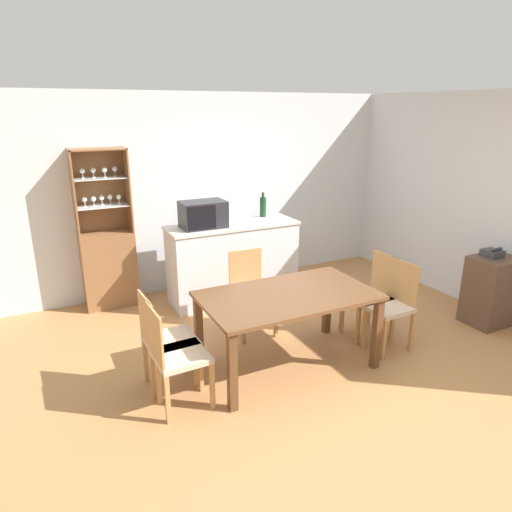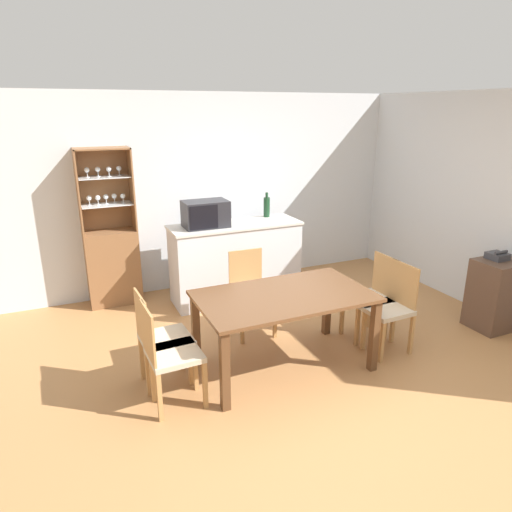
{
  "view_description": "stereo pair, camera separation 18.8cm",
  "coord_description": "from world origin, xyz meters",
  "px_view_note": "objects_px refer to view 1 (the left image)",
  "views": [
    {
      "loc": [
        -2.18,
        -3.09,
        2.35
      ],
      "look_at": [
        -0.13,
        1.08,
        0.84
      ],
      "focal_mm": 32.0,
      "sensor_mm": 36.0,
      "label": 1
    },
    {
      "loc": [
        -2.01,
        -3.17,
        2.35
      ],
      "look_at": [
        -0.13,
        1.08,
        0.84
      ],
      "focal_mm": 32.0,
      "sensor_mm": 36.0,
      "label": 2
    }
  ],
  "objects_px": {
    "display_cabinet": "(108,258)",
    "dining_chair_side_left_far": "(166,341)",
    "dining_chair_side_right_far": "(372,295)",
    "wine_bottle": "(263,207)",
    "side_cabinet": "(491,291)",
    "dining_chair_side_left_near": "(175,356)",
    "dining_chair_head_far": "(251,292)",
    "telephone": "(492,253)",
    "dining_table": "(288,304)",
    "dining_chair_side_right_near": "(390,305)",
    "microwave": "(203,214)"
  },
  "relations": [
    {
      "from": "wine_bottle",
      "to": "dining_chair_side_left_near",
      "type": "bearing_deg",
      "value": -131.84
    },
    {
      "from": "microwave",
      "to": "wine_bottle",
      "type": "relative_size",
      "value": 1.64
    },
    {
      "from": "dining_chair_side_left_far",
      "to": "wine_bottle",
      "type": "xyz_separation_m",
      "value": [
        1.83,
        1.76,
        0.66
      ]
    },
    {
      "from": "dining_chair_head_far",
      "to": "dining_chair_side_left_near",
      "type": "bearing_deg",
      "value": 41.49
    },
    {
      "from": "dining_chair_side_left_far",
      "to": "telephone",
      "type": "distance_m",
      "value": 3.66
    },
    {
      "from": "wine_bottle",
      "to": "side_cabinet",
      "type": "relative_size",
      "value": 0.41
    },
    {
      "from": "display_cabinet",
      "to": "side_cabinet",
      "type": "distance_m",
      "value": 4.49
    },
    {
      "from": "dining_chair_side_right_far",
      "to": "dining_chair_side_left_far",
      "type": "bearing_deg",
      "value": 89.04
    },
    {
      "from": "dining_chair_side_left_far",
      "to": "microwave",
      "type": "bearing_deg",
      "value": 146.24
    },
    {
      "from": "dining_chair_side_right_far",
      "to": "microwave",
      "type": "bearing_deg",
      "value": 38.41
    },
    {
      "from": "dining_chair_side_right_far",
      "to": "wine_bottle",
      "type": "xyz_separation_m",
      "value": [
        -0.4,
        1.76,
        0.66
      ]
    },
    {
      "from": "dining_chair_side_right_near",
      "to": "dining_chair_side_right_far",
      "type": "relative_size",
      "value": 1.0
    },
    {
      "from": "display_cabinet",
      "to": "dining_chair_side_left_near",
      "type": "relative_size",
      "value": 2.14
    },
    {
      "from": "dining_chair_side_left_near",
      "to": "dining_chair_side_right_far",
      "type": "relative_size",
      "value": 1.0
    },
    {
      "from": "dining_table",
      "to": "dining_chair_side_left_far",
      "type": "xyz_separation_m",
      "value": [
        -1.11,
        0.14,
        -0.18
      ]
    },
    {
      "from": "microwave",
      "to": "wine_bottle",
      "type": "xyz_separation_m",
      "value": [
        0.89,
        0.19,
        -0.02
      ]
    },
    {
      "from": "dining_table",
      "to": "dining_chair_head_far",
      "type": "bearing_deg",
      "value": 89.89
    },
    {
      "from": "display_cabinet",
      "to": "dining_chair_head_far",
      "type": "distance_m",
      "value": 1.9
    },
    {
      "from": "dining_chair_side_left_far",
      "to": "dining_chair_side_left_near",
      "type": "relative_size",
      "value": 1.0
    },
    {
      "from": "display_cabinet",
      "to": "dining_chair_side_left_far",
      "type": "height_order",
      "value": "display_cabinet"
    },
    {
      "from": "dining_table",
      "to": "telephone",
      "type": "xyz_separation_m",
      "value": [
        2.52,
        -0.16,
        0.18
      ]
    },
    {
      "from": "display_cabinet",
      "to": "microwave",
      "type": "relative_size",
      "value": 3.64
    },
    {
      "from": "telephone",
      "to": "dining_chair_side_left_far",
      "type": "bearing_deg",
      "value": 175.33
    },
    {
      "from": "dining_table",
      "to": "dining_chair_head_far",
      "type": "distance_m",
      "value": 0.8
    },
    {
      "from": "wine_bottle",
      "to": "dining_chair_side_right_far",
      "type": "bearing_deg",
      "value": -77.19
    },
    {
      "from": "display_cabinet",
      "to": "wine_bottle",
      "type": "height_order",
      "value": "display_cabinet"
    },
    {
      "from": "wine_bottle",
      "to": "dining_chair_side_left_far",
      "type": "bearing_deg",
      "value": -135.99
    },
    {
      "from": "dining_table",
      "to": "dining_chair_side_right_near",
      "type": "distance_m",
      "value": 1.14
    },
    {
      "from": "dining_chair_side_right_near",
      "to": "side_cabinet",
      "type": "distance_m",
      "value": 1.41
    },
    {
      "from": "dining_chair_head_far",
      "to": "dining_chair_side_left_far",
      "type": "bearing_deg",
      "value": 32.01
    },
    {
      "from": "dining_chair_side_left_near",
      "to": "wine_bottle",
      "type": "bearing_deg",
      "value": 135.83
    },
    {
      "from": "telephone",
      "to": "dining_chair_head_far",
      "type": "bearing_deg",
      "value": 159.44
    },
    {
      "from": "dining_chair_side_right_near",
      "to": "microwave",
      "type": "relative_size",
      "value": 1.7
    },
    {
      "from": "dining_chair_side_right_near",
      "to": "dining_chair_head_far",
      "type": "distance_m",
      "value": 1.44
    },
    {
      "from": "wine_bottle",
      "to": "dining_chair_head_far",
      "type": "bearing_deg",
      "value": -122.48
    },
    {
      "from": "display_cabinet",
      "to": "dining_chair_side_right_near",
      "type": "height_order",
      "value": "display_cabinet"
    },
    {
      "from": "dining_chair_side_right_far",
      "to": "side_cabinet",
      "type": "xyz_separation_m",
      "value": [
        1.41,
        -0.36,
        -0.07
      ]
    },
    {
      "from": "dining_chair_side_right_far",
      "to": "side_cabinet",
      "type": "distance_m",
      "value": 1.46
    },
    {
      "from": "dining_table",
      "to": "microwave",
      "type": "bearing_deg",
      "value": 96.05
    },
    {
      "from": "display_cabinet",
      "to": "dining_chair_side_left_near",
      "type": "bearing_deg",
      "value": -86.77
    },
    {
      "from": "microwave",
      "to": "dining_chair_side_right_far",
      "type": "bearing_deg",
      "value": -50.54
    },
    {
      "from": "side_cabinet",
      "to": "dining_table",
      "type": "bearing_deg",
      "value": 174.99
    },
    {
      "from": "dining_chair_side_left_far",
      "to": "wine_bottle",
      "type": "distance_m",
      "value": 2.62
    },
    {
      "from": "telephone",
      "to": "dining_chair_side_right_far",
      "type": "bearing_deg",
      "value": 167.94
    },
    {
      "from": "dining_chair_head_far",
      "to": "telephone",
      "type": "bearing_deg",
      "value": 161.33
    },
    {
      "from": "display_cabinet",
      "to": "wine_bottle",
      "type": "distance_m",
      "value": 2.05
    },
    {
      "from": "dining_chair_side_right_far",
      "to": "microwave",
      "type": "height_order",
      "value": "microwave"
    },
    {
      "from": "microwave",
      "to": "dining_chair_side_left_near",
      "type": "bearing_deg",
      "value": -116.71
    },
    {
      "from": "dining_chair_side_right_far",
      "to": "dining_chair_head_far",
      "type": "bearing_deg",
      "value": 58.9
    },
    {
      "from": "dining_chair_side_left_far",
      "to": "telephone",
      "type": "relative_size",
      "value": 4.69
    }
  ]
}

